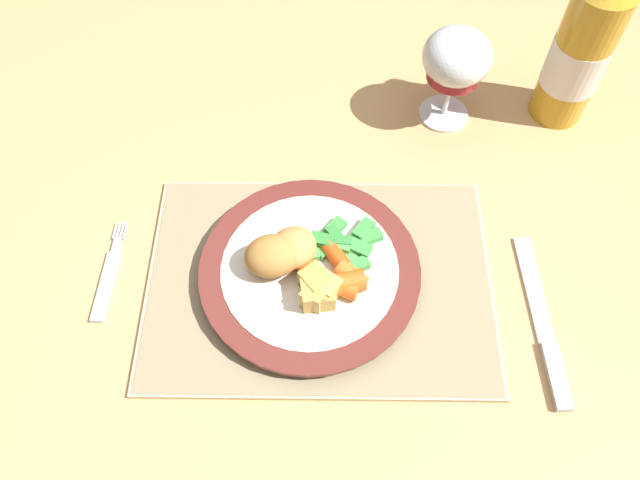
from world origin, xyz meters
name	(u,v)px	position (x,y,z in m)	size (l,w,h in m)	color
ground_plane	(328,412)	(0.00, 0.00, 0.00)	(6.00, 6.00, 0.00)	#4C4238
dining_table	(333,267)	(0.00, 0.00, 0.64)	(1.13, 0.89, 0.74)	tan
placemat	(320,281)	(-0.02, -0.08, 0.74)	(0.37, 0.26, 0.01)	#CCB789
dinner_plate	(310,272)	(-0.03, -0.07, 0.76)	(0.24, 0.24, 0.02)	silver
breaded_croquettes	(281,252)	(-0.06, -0.06, 0.78)	(0.09, 0.08, 0.04)	#B77F3D
green_beans_pile	(343,244)	(0.01, -0.05, 0.77)	(0.09, 0.07, 0.02)	#4CA84C
glazed_carrots	(338,276)	(0.00, -0.09, 0.78)	(0.08, 0.07, 0.02)	#CC5119
fork	(108,278)	(-0.25, -0.07, 0.74)	(0.02, 0.13, 0.01)	silver
table_knife	(545,334)	(0.22, -0.14, 0.74)	(0.03, 0.20, 0.01)	silver
wine_glass	(456,61)	(0.14, 0.17, 0.83)	(0.08, 0.08, 0.13)	silver
bottle	(583,47)	(0.29, 0.18, 0.85)	(0.07, 0.07, 0.27)	gold
roast_potatoes	(318,291)	(-0.02, -0.11, 0.78)	(0.05, 0.05, 0.03)	#E5BC66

